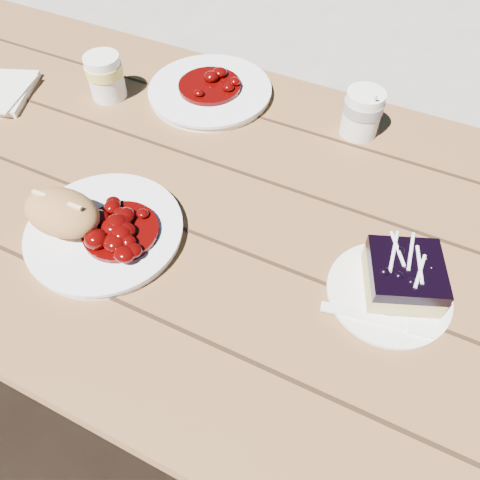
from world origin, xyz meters
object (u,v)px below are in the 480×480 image
at_px(coffee_cup, 362,113).
at_px(second_cup, 106,77).
at_px(main_plate, 105,232).
at_px(second_plate, 210,91).
at_px(dessert_plate, 388,294).
at_px(picnic_table, 122,217).
at_px(blueberry_cake, 404,276).
at_px(bread_roll, 62,213).

distance_m(coffee_cup, second_cup, 0.52).
relative_size(main_plate, second_plate, 0.97).
relative_size(dessert_plate, coffee_cup, 1.94).
xyz_separation_m(picnic_table, dessert_plate, (0.55, -0.06, 0.17)).
bearing_deg(blueberry_cake, second_cup, 140.62).
bearing_deg(second_plate, dessert_plate, -34.66).
bearing_deg(main_plate, dessert_plate, 11.18).
xyz_separation_m(main_plate, dessert_plate, (0.44, 0.09, -0.00)).
relative_size(blueberry_cake, second_plate, 0.52).
relative_size(bread_roll, dessert_plate, 0.73).
distance_m(picnic_table, bread_roll, 0.27).
xyz_separation_m(main_plate, second_plate, (-0.03, 0.41, 0.00)).
xyz_separation_m(bread_roll, blueberry_cake, (0.51, 0.12, -0.01)).
relative_size(main_plate, bread_roll, 1.94).
bearing_deg(bread_roll, blueberry_cake, 13.58).
xyz_separation_m(picnic_table, blueberry_cake, (0.56, -0.04, 0.20)).
xyz_separation_m(picnic_table, coffee_cup, (0.40, 0.28, 0.21)).
bearing_deg(second_cup, main_plate, -55.46).
bearing_deg(picnic_table, second_plate, 72.94).
xyz_separation_m(dessert_plate, second_plate, (-0.47, 0.32, 0.00)).
relative_size(picnic_table, coffee_cup, 22.33).
bearing_deg(blueberry_cake, second_plate, 125.54).
bearing_deg(second_cup, picnic_table, -57.56).
xyz_separation_m(dessert_plate, coffee_cup, (-0.15, 0.34, 0.04)).
distance_m(bread_roll, coffee_cup, 0.57).
bearing_deg(blueberry_cake, coffee_cup, 94.58).
relative_size(picnic_table, second_cup, 22.33).
bearing_deg(picnic_table, dessert_plate, -6.11).
relative_size(coffee_cup, second_cup, 1.00).
height_order(main_plate, second_cup, second_cup).
bearing_deg(picnic_table, second_cup, 122.44).
relative_size(bread_roll, coffee_cup, 1.41).
height_order(dessert_plate, second_cup, second_cup).
height_order(second_plate, second_cup, second_cup).
xyz_separation_m(bread_roll, second_plate, (0.03, 0.43, -0.04)).
distance_m(bread_roll, dessert_plate, 0.51).
height_order(bread_roll, second_plate, bread_roll).
bearing_deg(bread_roll, second_cup, 115.81).
relative_size(dessert_plate, blueberry_cake, 1.32).
height_order(bread_roll, coffee_cup, coffee_cup).
relative_size(picnic_table, blueberry_cake, 15.14).
distance_m(picnic_table, second_cup, 0.29).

